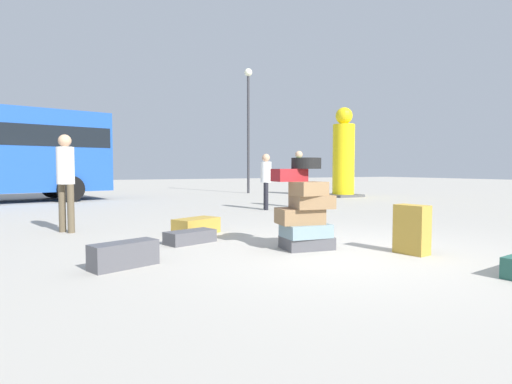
% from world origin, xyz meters
% --- Properties ---
extents(ground_plane, '(80.00, 80.00, 0.00)m').
position_xyz_m(ground_plane, '(0.00, 0.00, 0.00)').
color(ground_plane, '#ADA89E').
extents(suitcase_tower, '(0.83, 0.63, 1.29)m').
position_xyz_m(suitcase_tower, '(-0.27, 0.42, 0.54)').
color(suitcase_tower, '#4C4C51').
rests_on(suitcase_tower, ground).
extents(suitcase_charcoal_upright_blue, '(0.82, 0.53, 0.29)m').
position_xyz_m(suitcase_charcoal_upright_blue, '(-2.73, 0.45, 0.15)').
color(suitcase_charcoal_upright_blue, '#4C4C51').
rests_on(suitcase_charcoal_upright_blue, ground).
extents(suitcase_tan_foreground_near, '(0.90, 0.72, 0.27)m').
position_xyz_m(suitcase_tan_foreground_near, '(-1.19, 2.43, 0.14)').
color(suitcase_tan_foreground_near, '#B28C33').
rests_on(suitcase_tan_foreground_near, ground).
extents(suitcase_tan_white_trunk, '(0.31, 0.47, 0.66)m').
position_xyz_m(suitcase_tan_white_trunk, '(0.83, -0.51, 0.33)').
color(suitcase_tan_white_trunk, '#B28C33').
rests_on(suitcase_tan_white_trunk, ground).
extents(suitcase_charcoal_left_side, '(0.83, 0.56, 0.19)m').
position_xyz_m(suitcase_charcoal_left_side, '(-1.57, 1.61, 0.10)').
color(suitcase_charcoal_left_side, '#4C4C51').
rests_on(suitcase_charcoal_left_side, ground).
extents(person_bearded_onlooker, '(0.30, 0.32, 1.55)m').
position_xyz_m(person_bearded_onlooker, '(1.92, 5.65, 0.92)').
color(person_bearded_onlooker, black).
rests_on(person_bearded_onlooker, ground).
extents(person_tourist_with_camera, '(0.30, 0.30, 1.67)m').
position_xyz_m(person_tourist_with_camera, '(3.11, 5.82, 0.99)').
color(person_tourist_with_camera, brown).
rests_on(person_tourist_with_camera, ground).
extents(person_passerby_in_red, '(0.30, 0.30, 1.75)m').
position_xyz_m(person_passerby_in_red, '(-3.21, 3.63, 1.05)').
color(person_passerby_in_red, brown).
rests_on(person_passerby_in_red, ground).
extents(yellow_dummy_statue, '(1.24, 1.24, 3.63)m').
position_xyz_m(yellow_dummy_statue, '(7.32, 8.99, 1.60)').
color(yellow_dummy_statue, yellow).
rests_on(yellow_dummy_statue, ground).
extents(lamp_post, '(0.36, 0.36, 5.75)m').
position_xyz_m(lamp_post, '(4.89, 12.89, 3.79)').
color(lamp_post, '#333338').
rests_on(lamp_post, ground).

